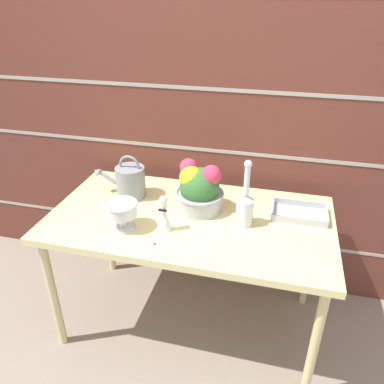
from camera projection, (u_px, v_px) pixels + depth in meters
ground_plane at (190, 320)px, 2.27m from camera, size 12.00×12.00×0.00m
brick_wall at (212, 119)px, 2.17m from camera, size 3.60×0.08×2.20m
patio_table at (190, 226)px, 1.94m from camera, size 1.44×0.78×0.74m
watering_can at (130, 181)px, 2.06m from camera, size 0.31×0.16×0.24m
crystal_pedestal_bowl at (122, 211)px, 1.78m from camera, size 0.16×0.16×0.14m
flower_planter at (199, 189)px, 1.93m from camera, size 0.26×0.26×0.26m
glass_decanter at (245, 206)px, 1.80m from camera, size 0.09×0.09×0.34m
figurine_vase at (164, 216)px, 1.77m from camera, size 0.07×0.07×0.19m
wire_tray at (299, 214)px, 1.91m from camera, size 0.28×0.19×0.04m
fallen_petal at (154, 244)px, 1.70m from camera, size 0.01×0.01×0.01m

